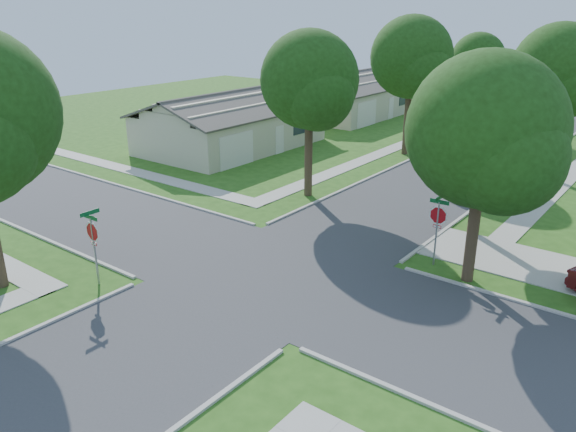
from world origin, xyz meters
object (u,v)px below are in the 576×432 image
(tree_ne_corner, at_px, (486,138))
(car_curb_west, at_px, (507,112))
(stop_sign_sw, at_px, (93,235))
(car_curb_east, at_px, (511,143))
(house_nw_near, at_px, (232,127))
(tree_e_near, at_px, (488,113))
(tree_w_far, at_px, (478,62))
(tree_w_near, at_px, (310,85))
(tree_w_mid, at_px, (412,61))
(tree_e_mid, at_px, (559,74))
(house_nw_far, at_px, (351,100))
(stop_sign_ne, at_px, (438,218))

(tree_ne_corner, relative_size, car_curb_west, 1.83)
(stop_sign_sw, bearing_deg, car_curb_west, 88.05)
(car_curb_east, bearing_deg, house_nw_near, -151.30)
(tree_e_near, xyz_separation_m, tree_w_far, (-9.40, 25.00, -0.14))
(tree_w_near, relative_size, house_nw_near, 0.66)
(tree_w_mid, bearing_deg, tree_w_far, 90.05)
(tree_w_far, bearing_deg, stop_sign_sw, -90.07)
(tree_ne_corner, bearing_deg, car_curb_west, 105.21)
(tree_w_mid, height_order, tree_ne_corner, tree_w_mid)
(tree_e_mid, xyz_separation_m, house_nw_near, (-20.75, -6.01, -4.74))
(house_nw_near, bearing_deg, car_curb_west, 62.31)
(house_nw_near, bearing_deg, tree_w_far, 59.18)
(tree_w_mid, distance_m, tree_w_far, 13.04)
(tree_w_far, bearing_deg, tree_e_mid, -54.10)
(stop_sign_sw, xyz_separation_m, car_curb_west, (1.50, 44.07, -1.34))
(car_curb_east, relative_size, car_curb_west, 0.83)
(tree_w_near, bearing_deg, tree_e_near, -0.00)
(house_nw_near, distance_m, car_curb_east, 20.52)
(stop_sign_sw, xyz_separation_m, house_nw_near, (-11.29, 19.70, -0.51))
(tree_w_near, xyz_separation_m, house_nw_far, (-11.35, 22.99, -4.60))
(tree_w_mid, bearing_deg, stop_sign_ne, -60.20)
(tree_w_near, bearing_deg, tree_w_mid, 89.98)
(tree_e_mid, height_order, car_curb_east, tree_e_mid)
(tree_w_near, distance_m, tree_ne_corner, 12.02)
(tree_e_mid, bearing_deg, tree_w_near, -128.08)
(stop_sign_sw, bearing_deg, house_nw_near, 119.83)
(tree_w_far, distance_m, house_nw_far, 12.19)
(tree_w_mid, bearing_deg, stop_sign_sw, -90.13)
(tree_e_near, distance_m, house_nw_far, 31.24)
(tree_w_mid, bearing_deg, car_curb_east, 41.44)
(stop_sign_sw, height_order, car_curb_east, stop_sign_sw)
(tree_e_near, relative_size, tree_w_near, 0.92)
(stop_sign_sw, height_order, tree_w_near, tree_w_near)
(tree_e_near, height_order, tree_w_mid, tree_w_mid)
(tree_w_far, distance_m, car_curb_west, 7.36)
(tree_ne_corner, bearing_deg, house_nw_near, 154.23)
(tree_e_near, xyz_separation_m, house_nw_far, (-20.74, 22.99, -4.13))
(tree_e_near, xyz_separation_m, tree_w_mid, (-9.39, 12.00, 0.85))
(car_curb_west, bearing_deg, tree_ne_corner, 108.40)
(tree_e_near, xyz_separation_m, car_curb_east, (-3.55, 17.16, -4.97))
(stop_sign_sw, bearing_deg, tree_e_mid, 69.80)
(stop_sign_ne, height_order, car_curb_east, stop_sign_ne)
(stop_sign_ne, xyz_separation_m, tree_w_near, (-9.34, 4.31, 4.08))
(stop_sign_ne, distance_m, tree_e_mid, 16.84)
(tree_e_near, height_order, tree_w_far, tree_e_near)
(tree_e_near, height_order, tree_w_near, tree_w_near)
(house_nw_far, bearing_deg, tree_ne_corner, -51.19)
(tree_w_far, relative_size, car_curb_west, 1.70)
(house_nw_near, height_order, car_curb_west, house_nw_near)
(tree_e_mid, relative_size, car_curb_east, 2.34)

